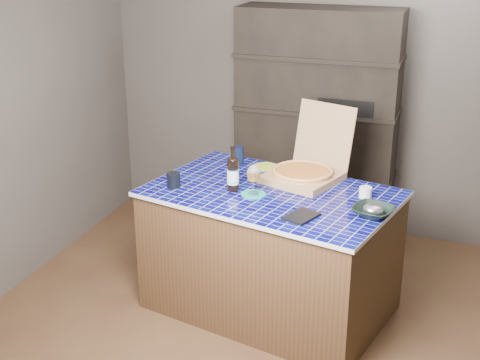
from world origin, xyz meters
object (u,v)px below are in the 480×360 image
at_px(pizza_box, 305,170).
at_px(mead_bottle, 233,173).
at_px(dvd_case, 302,216).
at_px(kitchen_island, 271,251).
at_px(wine_glass, 254,174).
at_px(bowl, 373,211).

distance_m(pizza_box, mead_bottle, 0.50).
distance_m(mead_bottle, dvd_case, 0.58).
height_order(pizza_box, dvd_case, pizza_box).
distance_m(kitchen_island, pizza_box, 0.56).
height_order(pizza_box, wine_glass, pizza_box).
distance_m(dvd_case, bowl, 0.41).
relative_size(wine_glass, dvd_case, 0.96).
relative_size(kitchen_island, dvd_case, 8.56).
height_order(mead_bottle, bowl, mead_bottle).
xyz_separation_m(dvd_case, bowl, (0.37, 0.16, 0.02)).
relative_size(pizza_box, wine_glass, 3.30).
distance_m(wine_glass, dvd_case, 0.45).
xyz_separation_m(pizza_box, wine_glass, (-0.23, -0.35, 0.07)).
xyz_separation_m(kitchen_island, dvd_case, (0.27, -0.32, 0.41)).
bearing_deg(pizza_box, kitchen_island, -99.64).
bearing_deg(mead_bottle, wine_glass, -11.56).
bearing_deg(pizza_box, bowl, -21.89).
height_order(wine_glass, bowl, wine_glass).
bearing_deg(wine_glass, kitchen_island, 44.09).
bearing_deg(bowl, dvd_case, -157.44).
height_order(pizza_box, bowl, pizza_box).
bearing_deg(bowl, pizza_box, 139.47).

